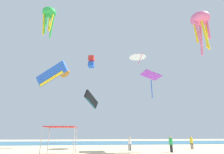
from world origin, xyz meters
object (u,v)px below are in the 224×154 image
object	(u,v)px
canopy_tent	(61,128)
kite_parafoil_black	(91,100)
kite_delta_white	(138,56)
kite_diamond_purple	(151,76)
person_central	(171,143)
kite_parafoil_blue	(52,74)
kite_octopus_green	(49,14)
person_leftmost	(130,142)
kite_box_red	(91,62)
kite_inflatable_orange	(65,74)
kite_octopus_pink	(200,21)
person_near_tent	(191,141)

from	to	relation	value
canopy_tent	kite_parafoil_black	distance (m)	24.29
kite_delta_white	kite_diamond_purple	world-z (taller)	kite_delta_white
person_central	kite_parafoil_blue	world-z (taller)	kite_parafoil_blue
canopy_tent	kite_octopus_green	distance (m)	20.05
person_leftmost	kite_box_red	world-z (taller)	kite_box_red
kite_inflatable_orange	kite_octopus_pink	xyz separation A→B (m)	(22.12, -21.78, 2.06)
canopy_tent	kite_parafoil_black	size ratio (longest dim) A/B	0.61
person_near_tent	person_central	world-z (taller)	person_central
kite_box_red	kite_inflatable_orange	bearing A→B (deg)	-50.36
person_near_tent	kite_parafoil_black	distance (m)	23.84
canopy_tent	kite_delta_white	bearing A→B (deg)	40.94
kite_inflatable_orange	person_leftmost	bearing A→B (deg)	1.56
kite_octopus_green	person_central	bearing A→B (deg)	70.27
canopy_tent	person_leftmost	xyz separation A→B (m)	(7.64, 4.01, -1.50)
kite_parafoil_black	kite_octopus_pink	distance (m)	26.95
canopy_tent	person_near_tent	distance (m)	16.87
person_central	kite_box_red	distance (m)	18.98
canopy_tent	person_near_tent	size ratio (longest dim) A/B	1.97
person_leftmost	kite_inflatable_orange	world-z (taller)	kite_inflatable_orange
person_near_tent	kite_inflatable_orange	size ratio (longest dim) A/B	0.33
kite_octopus_green	kite_box_red	world-z (taller)	kite_octopus_green
kite_inflatable_orange	person_near_tent	bearing A→B (deg)	18.01
kite_parafoil_blue	kite_diamond_purple	xyz separation A→B (m)	(12.72, 2.29, 0.98)
person_central	kite_octopus_green	distance (m)	25.98
kite_inflatable_orange	canopy_tent	bearing A→B (deg)	-18.82
kite_octopus_green	kite_parafoil_black	size ratio (longest dim) A/B	0.96
kite_parafoil_blue	kite_delta_white	bearing A→B (deg)	-115.40
kite_octopus_green	kite_delta_white	world-z (taller)	kite_octopus_green
person_leftmost	kite_inflatable_orange	size ratio (longest dim) A/B	0.31
kite_inflatable_orange	kite_parafoil_black	bearing A→B (deg)	50.54
person_near_tent	kite_octopus_pink	bearing A→B (deg)	118.73
kite_box_red	person_central	bearing A→B (deg)	144.72
kite_inflatable_orange	kite_box_red	size ratio (longest dim) A/B	2.26
person_near_tent	canopy_tent	bearing A→B (deg)	-3.75
kite_octopus_pink	kite_parafoil_blue	bearing A→B (deg)	-132.74
person_leftmost	kite_octopus_pink	bearing A→B (deg)	-40.29
kite_diamond_purple	kite_box_red	size ratio (longest dim) A/B	1.62
kite_box_red	kite_parafoil_black	size ratio (longest dim) A/B	0.41
person_near_tent	kite_parafoil_blue	distance (m)	19.63
person_near_tent	kite_octopus_pink	distance (m)	17.36
kite_delta_white	kite_parafoil_black	size ratio (longest dim) A/B	0.60
kite_inflatable_orange	kite_diamond_purple	xyz separation A→B (m)	(14.41, -20.34, -6.50)
kite_diamond_purple	kite_box_red	bearing A→B (deg)	-136.69
person_leftmost	kite_parafoil_blue	distance (m)	12.29
kite_octopus_green	person_leftmost	bearing A→B (deg)	75.38
person_central	kite_octopus_pink	distance (m)	18.46
kite_parafoil_black	person_near_tent	bearing A→B (deg)	-116.50
kite_delta_white	kite_box_red	size ratio (longest dim) A/B	1.45
kite_parafoil_blue	canopy_tent	bearing A→B (deg)	168.20
person_leftmost	kite_octopus_green	bearing A→B (deg)	130.40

